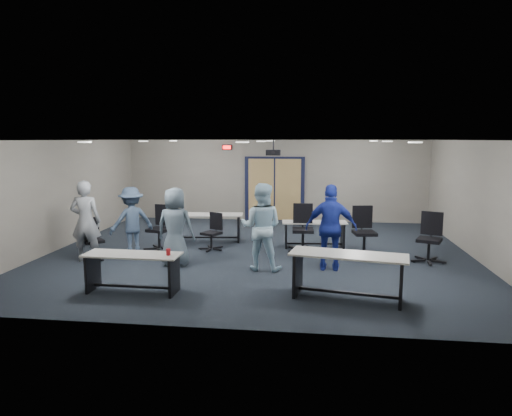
# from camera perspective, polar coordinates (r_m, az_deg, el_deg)

# --- Properties ---
(floor) EXTENTS (10.00, 10.00, 0.00)m
(floor) POSITION_cam_1_polar(r_m,az_deg,el_deg) (11.09, 0.34, -5.61)
(floor) COLOR black
(floor) RESTS_ON ground
(back_wall) EXTENTS (10.00, 0.04, 2.70)m
(back_wall) POSITION_cam_1_polar(r_m,az_deg,el_deg) (15.29, 2.35, 3.45)
(back_wall) COLOR gray
(back_wall) RESTS_ON floor
(front_wall) EXTENTS (10.00, 0.04, 2.70)m
(front_wall) POSITION_cam_1_polar(r_m,az_deg,el_deg) (6.45, -4.39, -3.74)
(front_wall) COLOR gray
(front_wall) RESTS_ON floor
(left_wall) EXTENTS (0.04, 9.00, 2.70)m
(left_wall) POSITION_cam_1_polar(r_m,az_deg,el_deg) (12.45, -23.16, 1.58)
(left_wall) COLOR gray
(left_wall) RESTS_ON floor
(right_wall) EXTENTS (0.04, 9.00, 2.70)m
(right_wall) POSITION_cam_1_polar(r_m,az_deg,el_deg) (11.39, 26.20, 0.79)
(right_wall) COLOR gray
(right_wall) RESTS_ON floor
(ceiling) EXTENTS (10.00, 9.00, 0.04)m
(ceiling) POSITION_cam_1_polar(r_m,az_deg,el_deg) (10.75, 0.35, 8.48)
(ceiling) COLOR silver
(ceiling) RESTS_ON back_wall
(double_door) EXTENTS (2.00, 0.07, 2.20)m
(double_door) POSITION_cam_1_polar(r_m,az_deg,el_deg) (15.28, 2.33, 2.32)
(double_door) COLOR black
(double_door) RESTS_ON back_wall
(exit_sign) EXTENTS (0.32, 0.07, 0.18)m
(exit_sign) POSITION_cam_1_polar(r_m,az_deg,el_deg) (15.39, -3.65, 7.58)
(exit_sign) COLOR black
(exit_sign) RESTS_ON back_wall
(ceiling_projector) EXTENTS (0.35, 0.32, 0.37)m
(ceiling_projector) POSITION_cam_1_polar(r_m,az_deg,el_deg) (11.22, 2.19, 6.97)
(ceiling_projector) COLOR black
(ceiling_projector) RESTS_ON ceiling
(ceiling_can_lights) EXTENTS (6.24, 5.74, 0.02)m
(ceiling_can_lights) POSITION_cam_1_polar(r_m,az_deg,el_deg) (11.00, 0.51, 8.33)
(ceiling_can_lights) COLOR white
(ceiling_can_lights) RESTS_ON ceiling
(table_front_left) EXTENTS (1.74, 0.61, 0.82)m
(table_front_left) POSITION_cam_1_polar(r_m,az_deg,el_deg) (8.51, -15.12, -6.98)
(table_front_left) COLOR #A4A19B
(table_front_left) RESTS_ON floor
(table_front_right) EXTENTS (2.05, 1.01, 0.80)m
(table_front_right) POSITION_cam_1_polar(r_m,az_deg,el_deg) (8.00, 11.42, -7.40)
(table_front_right) COLOR #A4A19B
(table_front_right) RESTS_ON floor
(table_back_left) EXTENTS (1.87, 0.80, 0.74)m
(table_back_left) POSITION_cam_1_polar(r_m,az_deg,el_deg) (12.31, -5.93, -1.83)
(table_back_left) COLOR #A4A19B
(table_back_left) RESTS_ON floor
(table_back_right) EXTENTS (1.66, 0.68, 0.90)m
(table_back_right) POSITION_cam_1_polar(r_m,az_deg,el_deg) (11.65, 7.27, -2.69)
(table_back_right) COLOR #A4A19B
(table_back_right) RESTS_ON floor
(chair_back_a) EXTENTS (0.84, 0.84, 1.11)m
(chair_back_a) POSITION_cam_1_polar(r_m,az_deg,el_deg) (11.51, -12.04, -2.45)
(chair_back_a) COLOR black
(chair_back_a) RESTS_ON floor
(chair_back_b) EXTENTS (0.77, 0.77, 0.91)m
(chair_back_b) POSITION_cam_1_polar(r_m,az_deg,el_deg) (11.33, -5.62, -2.97)
(chair_back_b) COLOR black
(chair_back_b) RESTS_ON floor
(chair_back_c) EXTENTS (0.76, 0.76, 1.15)m
(chair_back_c) POSITION_cam_1_polar(r_m,az_deg,el_deg) (11.17, 5.89, -2.53)
(chair_back_c) COLOR black
(chair_back_c) RESTS_ON floor
(chair_back_d) EXTENTS (0.83, 0.83, 1.15)m
(chair_back_d) POSITION_cam_1_polar(r_m,az_deg,el_deg) (11.09, 13.41, -2.81)
(chair_back_d) COLOR black
(chair_back_d) RESTS_ON floor
(chair_loose_left) EXTENTS (0.84, 0.84, 0.94)m
(chair_loose_left) POSITION_cam_1_polar(r_m,az_deg,el_deg) (11.01, -19.69, -3.71)
(chair_loose_left) COLOR black
(chair_loose_left) RESTS_ON floor
(chair_loose_right) EXTENTS (0.92, 0.92, 1.11)m
(chair_loose_right) POSITION_cam_1_polar(r_m,az_deg,el_deg) (10.83, 20.84, -3.51)
(chair_loose_right) COLOR black
(chair_loose_right) RESTS_ON floor
(person_gray) EXTENTS (0.72, 0.52, 1.83)m
(person_gray) POSITION_cam_1_polar(r_m,az_deg,el_deg) (10.84, -20.52, -1.55)
(person_gray) COLOR #90969E
(person_gray) RESTS_ON floor
(person_plaid) EXTENTS (0.88, 0.62, 1.71)m
(person_plaid) POSITION_cam_1_polar(r_m,az_deg,el_deg) (9.99, -10.06, -2.33)
(person_plaid) COLOR slate
(person_plaid) RESTS_ON floor
(person_lightblue) EXTENTS (0.96, 0.78, 1.83)m
(person_lightblue) POSITION_cam_1_polar(r_m,az_deg,el_deg) (9.51, 0.66, -2.36)
(person_lightblue) COLOR #C0E9FF
(person_lightblue) RESTS_ON floor
(person_navy) EXTENTS (1.09, 0.51, 1.81)m
(person_navy) POSITION_cam_1_polar(r_m,az_deg,el_deg) (9.61, 9.37, -2.43)
(person_navy) COLOR #1B2C99
(person_navy) RESTS_ON floor
(person_back) EXTENTS (1.18, 1.13, 1.61)m
(person_back) POSITION_cam_1_polar(r_m,az_deg,el_deg) (11.21, -15.28, -1.55)
(person_back) COLOR #3D526F
(person_back) RESTS_ON floor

